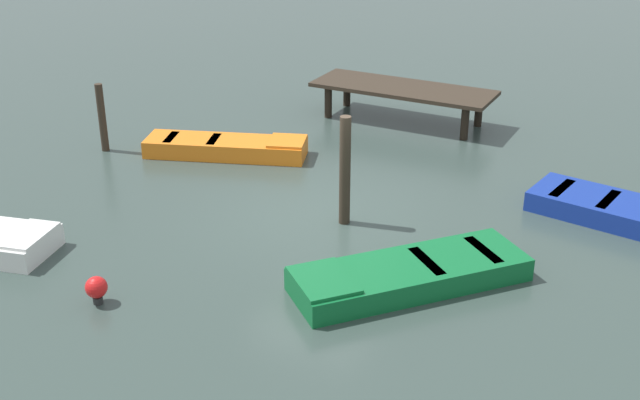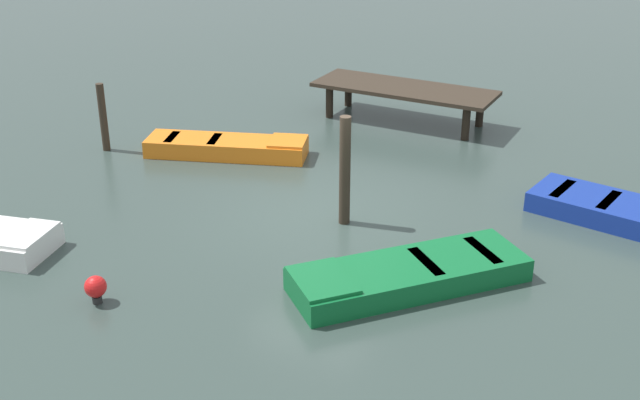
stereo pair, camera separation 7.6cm
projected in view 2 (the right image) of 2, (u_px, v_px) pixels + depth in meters
name	position (u px, v px, depth m)	size (l,w,h in m)	color
ground_plane	(320.00, 216.00, 15.96)	(80.00, 80.00, 0.00)	#33423D
dock_segment	(404.00, 91.00, 20.93)	(4.76, 1.68, 0.95)	#33281E
rowboat_blue	(622.00, 212.00, 15.63)	(3.59, 1.85, 0.46)	navy
rowboat_green	(407.00, 274.00, 13.40)	(3.62, 3.90, 0.46)	#0F602D
rowboat_orange	(228.00, 147.00, 18.93)	(3.91, 2.25, 0.46)	orange
mooring_piling_mid_left	(345.00, 171.00, 15.24)	(0.22, 0.22, 2.18)	#33281E
mooring_piling_near_right	(103.00, 117.00, 19.00)	(0.18, 0.18, 1.65)	#33281E
marker_buoy	(96.00, 287.00, 12.87)	(0.36, 0.36, 0.48)	#262626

